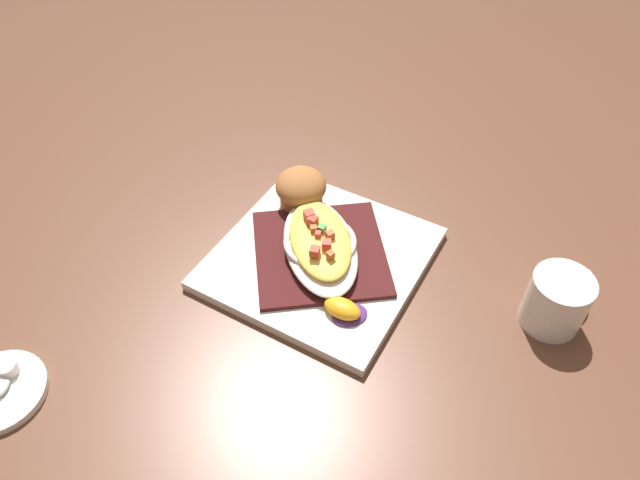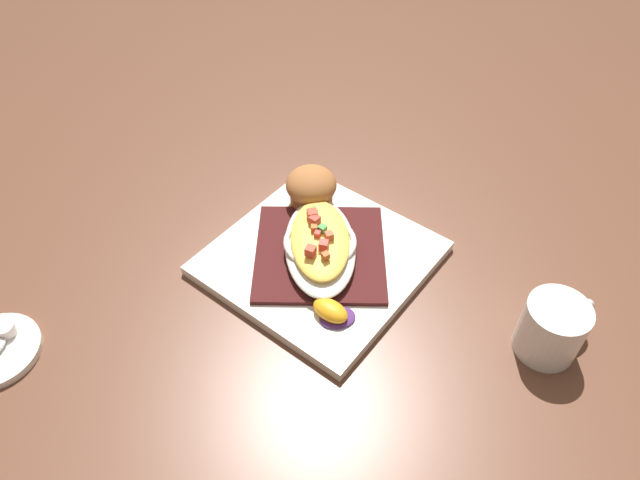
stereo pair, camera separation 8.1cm
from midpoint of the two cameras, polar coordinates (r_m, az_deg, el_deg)
name	(u,v)px [view 2 (the right image)]	position (r m, az deg, el deg)	size (l,w,h in m)	color
ground_plane	(320,262)	(0.85, 2.75, -2.30)	(2.60, 2.60, 0.00)	brown
square_plate	(320,258)	(0.84, 2.77, -1.94)	(0.28, 0.28, 0.02)	white
folded_napkin	(320,253)	(0.83, 2.79, -1.40)	(0.19, 0.18, 0.01)	#3F1616
gratin_dish	(320,243)	(0.82, 2.84, -0.40)	(0.21, 0.20, 0.05)	silver
muffin	(311,188)	(0.89, 1.75, 5.02)	(0.08, 0.08, 0.06)	#9F602F
orange_garnish	(332,312)	(0.76, 4.28, -7.27)	(0.06, 0.07, 0.02)	#4D2868
coffee_mug	(551,330)	(0.80, 24.61, -8.26)	(0.10, 0.08, 0.08)	white
creamer_cup_0	(6,330)	(0.83, -26.12, -8.11)	(0.02, 0.02, 0.02)	white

